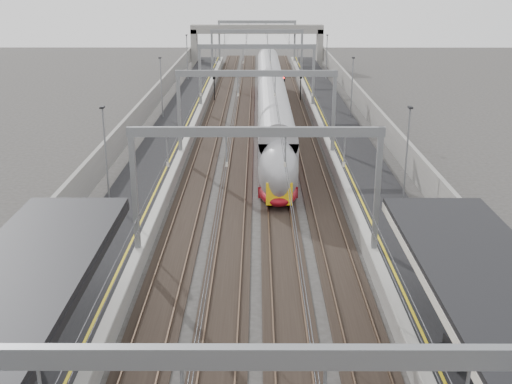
{
  "coord_description": "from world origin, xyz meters",
  "views": [
    {
      "loc": [
        0.08,
        -9.44,
        14.86
      ],
      "look_at": [
        0.0,
        25.46,
        2.98
      ],
      "focal_mm": 45.0,
      "sensor_mm": 36.0,
      "label": 1
    }
  ],
  "objects_px": {
    "overbridge": "(257,35)",
    "signal_green": "(214,82)",
    "train": "(272,110)",
    "bench": "(452,352)"
  },
  "relations": [
    {
      "from": "train",
      "to": "signal_green",
      "type": "bearing_deg",
      "value": 113.13
    },
    {
      "from": "overbridge",
      "to": "signal_green",
      "type": "xyz_separation_m",
      "value": [
        -5.2,
        -31.2,
        -2.89
      ]
    },
    {
      "from": "train",
      "to": "signal_green",
      "type": "relative_size",
      "value": 14.36
    },
    {
      "from": "signal_green",
      "to": "bench",
      "type": "bearing_deg",
      "value": -77.67
    },
    {
      "from": "overbridge",
      "to": "train",
      "type": "xyz_separation_m",
      "value": [
        1.5,
        -46.89,
        -3.19
      ]
    },
    {
      "from": "overbridge",
      "to": "signal_green",
      "type": "relative_size",
      "value": 6.33
    },
    {
      "from": "train",
      "to": "bench",
      "type": "height_order",
      "value": "train"
    },
    {
      "from": "overbridge",
      "to": "train",
      "type": "height_order",
      "value": "overbridge"
    },
    {
      "from": "train",
      "to": "signal_green",
      "type": "height_order",
      "value": "train"
    },
    {
      "from": "overbridge",
      "to": "signal_green",
      "type": "bearing_deg",
      "value": -99.46
    }
  ]
}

